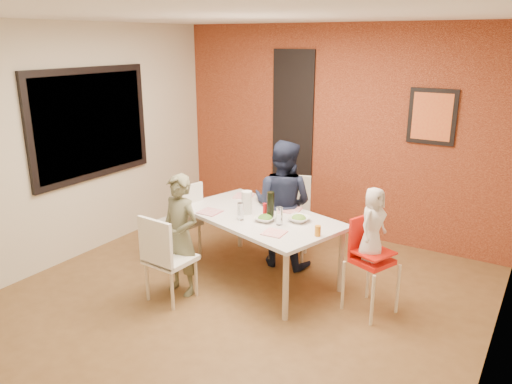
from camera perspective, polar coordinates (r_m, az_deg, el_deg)
The scene contains 35 objects.
ground at distance 5.14m, azimuth -1.80°, elevation -12.12°, with size 4.50×4.50×0.00m, color brown.
ceiling at distance 4.48m, azimuth -2.14°, elevation 19.56°, with size 4.50×4.50×0.02m, color white.
wall_back at distance 6.58m, azimuth 9.04°, elevation 6.79°, with size 4.50×0.02×2.70m, color beige.
wall_front at distance 3.12m, azimuth -25.66°, elevation -6.54°, with size 4.50×0.02×2.70m, color beige.
wall_left at distance 6.14m, azimuth -19.80°, elevation 5.25°, with size 0.02×4.50×2.70m, color beige.
wall_right at distance 3.91m, azimuth 26.70°, elevation -2.05°, with size 0.02×4.50×2.70m, color beige.
brick_accent_wall at distance 6.56m, azimuth 8.98°, elevation 6.76°, with size 4.50×0.02×2.70m, color maroon.
picture_window_frame at distance 6.21m, azimuth -18.38°, elevation 7.39°, with size 0.05×1.70×1.30m, color black.
picture_window_pane at distance 6.19m, azimuth -18.29°, elevation 7.38°, with size 0.02×1.55×1.15m, color black.
glassblock_strip at distance 6.77m, azimuth 4.26°, elevation 8.54°, with size 0.55×0.03×1.70m, color silver.
glassblock_surround at distance 6.77m, azimuth 4.24°, elevation 8.53°, with size 0.60×0.03×1.76m, color black.
art_print_frame at distance 6.13m, azimuth 19.49°, elevation 8.13°, with size 0.54×0.03×0.64m, color black.
art_print_canvas at distance 6.12m, azimuth 19.46°, elevation 8.11°, with size 0.44×0.01×0.54m, color orange.
dining_table at distance 5.29m, azimuth 0.39°, elevation -3.31°, with size 1.94×1.40×0.72m.
chair_near at distance 4.95m, azimuth -10.42°, elevation -7.08°, with size 0.44×0.44×0.90m.
chair_far at distance 5.90m, azimuth 3.91°, elevation -2.38°, with size 0.58×0.58×0.97m.
chair_left at distance 5.82m, azimuth -8.48°, elevation -2.97°, with size 0.51×0.51×0.94m.
high_chair at distance 4.84m, azimuth 12.77°, elevation -7.15°, with size 0.50×0.50×0.93m.
child_near at distance 5.07m, azimuth -8.64°, elevation -4.91°, with size 0.46×0.30×1.25m, color brown.
child_far at distance 5.62m, azimuth 3.05°, elevation -1.36°, with size 0.71×0.55×1.46m, color black.
toddler at distance 4.69m, azimuth 13.21°, elevation -3.54°, with size 0.34×0.22×0.69m, color silver.
plate_near_left at distance 5.37m, azimuth -5.29°, elevation -2.27°, with size 0.22×0.22×0.01m, color silver.
plate_far_mid at distance 5.43m, azimuth 3.85°, elevation -2.03°, with size 0.23×0.23×0.01m, color white.
plate_near_right at distance 4.79m, azimuth 2.10°, elevation -4.69°, with size 0.20×0.20×0.01m, color white.
plate_far_left at distance 5.88m, azimuth -1.42°, elevation -0.47°, with size 0.22×0.22×0.01m, color white.
salad_bowl_a at distance 5.09m, azimuth 1.05°, elevation -3.07°, with size 0.20×0.20×0.05m, color white.
salad_bowl_b at distance 5.10m, azimuth 4.91°, elevation -3.08°, with size 0.22×0.22×0.05m, color white.
wine_bottle at distance 5.11m, azimuth 1.67°, elevation -1.58°, with size 0.08×0.08×0.29m, color black.
wine_glass_a at distance 5.10m, azimuth -1.78°, elevation -2.24°, with size 0.06×0.06×0.18m, color silver.
wine_glass_b at distance 4.98m, azimuth 2.69°, elevation -2.76°, with size 0.06×0.06×0.19m, color white.
paper_towel_roll at distance 5.27m, azimuth -1.06°, elevation -1.22°, with size 0.11×0.11×0.25m, color silver.
condiment_red at distance 5.17m, azimuth 1.00°, elevation -2.13°, with size 0.04×0.04×0.16m, color red.
condiment_green at distance 5.19m, azimuth 1.05°, elevation -2.15°, with size 0.04×0.04×0.14m, color #3B7828.
condiment_brown at distance 5.15m, azimuth 1.43°, elevation -2.29°, with size 0.04×0.04×0.14m, color brown.
sippy_cup at distance 4.75m, azimuth 7.07°, elevation -4.43°, with size 0.06×0.06×0.10m, color orange.
Camera 1 is at (2.49, -3.72, 2.52)m, focal length 35.00 mm.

